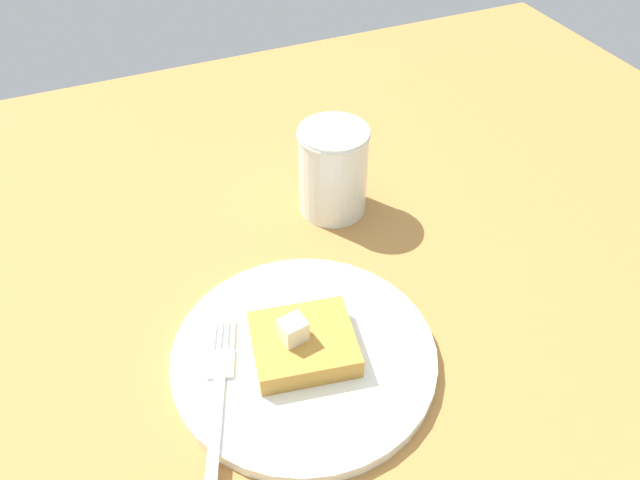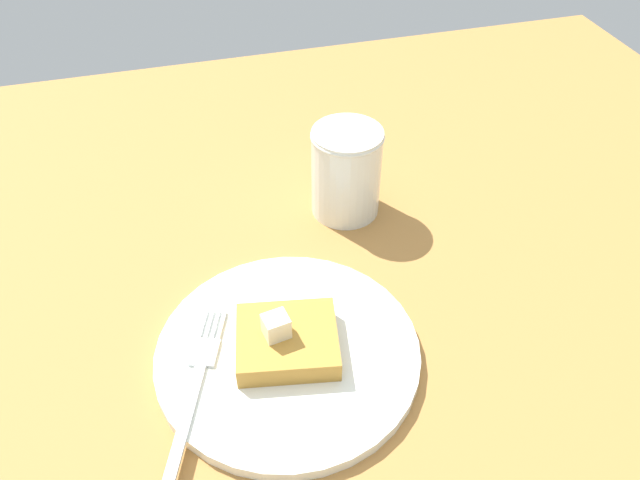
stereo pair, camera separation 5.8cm
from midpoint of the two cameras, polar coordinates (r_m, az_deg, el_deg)
table_surface at (r=52.23cm, az=-0.35°, el=-17.39°), size 128.78×128.78×2.78cm
plate at (r=54.10cm, az=-4.60°, el=-10.61°), size 22.58×22.58×1.15cm
toast_slice_center at (r=52.88cm, az=-4.69°, el=-9.61°), size 8.74×9.60×2.07cm
butter_pat_primary at (r=51.23cm, az=-5.76°, el=-8.34°), size 2.15×2.32×2.05cm
fork at (r=52.32cm, az=-12.47°, el=-13.30°), size 15.49×6.95×0.36cm
syrup_jar at (r=65.94cm, az=-1.34°, el=6.10°), size 7.51×7.51×9.89cm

